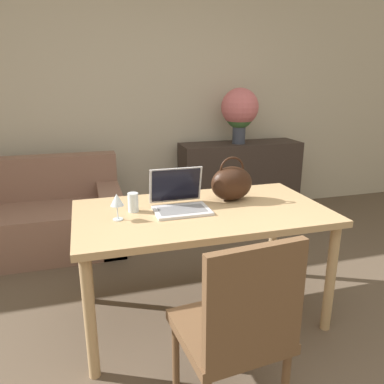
{
  "coord_description": "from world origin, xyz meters",
  "views": [
    {
      "loc": [
        -0.7,
        -1.31,
        1.51
      ],
      "look_at": [
        -0.1,
        0.74,
        0.86
      ],
      "focal_mm": 35.0,
      "sensor_mm": 36.0,
      "label": 1
    }
  ],
  "objects_px": {
    "couch": "(28,221)",
    "flower_vase": "(240,110)",
    "drinking_glass": "(133,202)",
    "wine_glass": "(117,201)",
    "laptop": "(179,198)",
    "handbag": "(232,183)",
    "chair": "(238,326)"
  },
  "relations": [
    {
      "from": "couch",
      "to": "laptop",
      "type": "distance_m",
      "value": 1.77
    },
    {
      "from": "drinking_glass",
      "to": "handbag",
      "type": "xyz_separation_m",
      "value": [
        0.65,
        0.04,
        0.06
      ]
    },
    {
      "from": "laptop",
      "to": "handbag",
      "type": "relative_size",
      "value": 1.14
    },
    {
      "from": "couch",
      "to": "flower_vase",
      "type": "relative_size",
      "value": 2.82
    },
    {
      "from": "drinking_glass",
      "to": "wine_glass",
      "type": "distance_m",
      "value": 0.16
    },
    {
      "from": "chair",
      "to": "drinking_glass",
      "type": "relative_size",
      "value": 8.01
    },
    {
      "from": "handbag",
      "to": "drinking_glass",
      "type": "bearing_deg",
      "value": -176.17
    },
    {
      "from": "laptop",
      "to": "flower_vase",
      "type": "height_order",
      "value": "flower_vase"
    },
    {
      "from": "chair",
      "to": "couch",
      "type": "distance_m",
      "value": 2.47
    },
    {
      "from": "handbag",
      "to": "couch",
      "type": "bearing_deg",
      "value": 139.29
    },
    {
      "from": "laptop",
      "to": "flower_vase",
      "type": "distance_m",
      "value": 1.97
    },
    {
      "from": "chair",
      "to": "wine_glass",
      "type": "xyz_separation_m",
      "value": [
        -0.4,
        0.81,
        0.33
      ]
    },
    {
      "from": "wine_glass",
      "to": "flower_vase",
      "type": "distance_m",
      "value": 2.26
    },
    {
      "from": "laptop",
      "to": "handbag",
      "type": "bearing_deg",
      "value": 9.53
    },
    {
      "from": "laptop",
      "to": "couch",
      "type": "bearing_deg",
      "value": 129.42
    },
    {
      "from": "handbag",
      "to": "laptop",
      "type": "bearing_deg",
      "value": -170.47
    },
    {
      "from": "drinking_glass",
      "to": "handbag",
      "type": "relative_size",
      "value": 0.4
    },
    {
      "from": "couch",
      "to": "handbag",
      "type": "height_order",
      "value": "handbag"
    },
    {
      "from": "couch",
      "to": "laptop",
      "type": "relative_size",
      "value": 4.93
    },
    {
      "from": "chair",
      "to": "laptop",
      "type": "xyz_separation_m",
      "value": [
        -0.02,
        0.9,
        0.28
      ]
    },
    {
      "from": "laptop",
      "to": "flower_vase",
      "type": "xyz_separation_m",
      "value": [
        1.08,
        1.6,
        0.39
      ]
    },
    {
      "from": "flower_vase",
      "to": "couch",
      "type": "bearing_deg",
      "value": -172.19
    },
    {
      "from": "chair",
      "to": "handbag",
      "type": "relative_size",
      "value": 3.2
    },
    {
      "from": "chair",
      "to": "flower_vase",
      "type": "relative_size",
      "value": 1.6
    },
    {
      "from": "drinking_glass",
      "to": "wine_glass",
      "type": "relative_size",
      "value": 0.75
    },
    {
      "from": "wine_glass",
      "to": "flower_vase",
      "type": "relative_size",
      "value": 0.26
    },
    {
      "from": "wine_glass",
      "to": "handbag",
      "type": "xyz_separation_m",
      "value": [
        0.76,
        0.16,
        0.0
      ]
    },
    {
      "from": "chair",
      "to": "handbag",
      "type": "height_order",
      "value": "handbag"
    },
    {
      "from": "couch",
      "to": "wine_glass",
      "type": "relative_size",
      "value": 10.63
    },
    {
      "from": "laptop",
      "to": "wine_glass",
      "type": "bearing_deg",
      "value": -166.14
    },
    {
      "from": "laptop",
      "to": "wine_glass",
      "type": "relative_size",
      "value": 2.16
    },
    {
      "from": "couch",
      "to": "laptop",
      "type": "bearing_deg",
      "value": -50.58
    }
  ]
}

